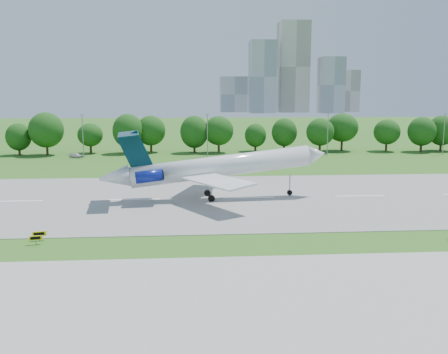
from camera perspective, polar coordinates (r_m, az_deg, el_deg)
ground at (r=63.78m, az=-12.57°, el=-7.36°), size 600.00×600.00×0.00m
runway at (r=87.78m, az=-10.23°, el=-2.56°), size 400.00×45.00×0.08m
taxiway at (r=47.11m, az=-15.81°, el=-13.72°), size 400.00×23.00×0.08m
tree_line at (r=153.09m, az=-7.70°, el=5.04°), size 288.40×8.40×10.40m
light_poles at (r=143.32m, az=-8.94°, el=4.75°), size 175.90×0.25×12.19m
skyline at (r=460.11m, az=7.36°, el=11.15°), size 127.00×52.00×80.00m
airliner at (r=86.12m, az=-1.63°, el=1.17°), size 40.14×28.92×12.16m
taxi_sign_left at (r=67.11m, az=-20.35°, el=-6.11°), size 1.69×0.54×1.18m
taxi_sign_centre at (r=65.60m, az=-20.71°, el=-6.54°), size 1.59×0.49×1.11m
service_vehicle_b at (r=147.39m, az=-16.55°, el=2.39°), size 4.35×3.18×1.38m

